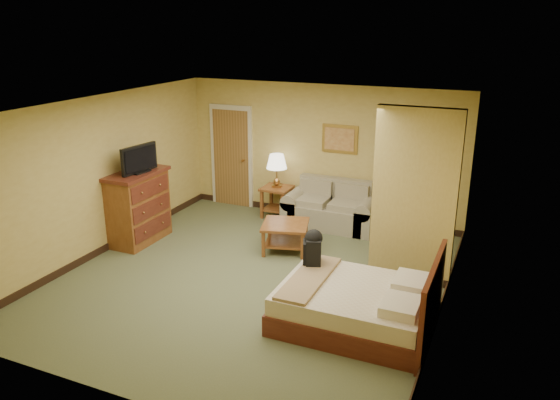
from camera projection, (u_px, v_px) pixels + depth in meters
The scene contains 17 objects.
floor at pixel (253, 278), 8.27m from camera, with size 6.00×6.00×0.00m, color #555C3B.
ceiling at pixel (250, 107), 7.45m from camera, with size 6.00×6.00×0.00m, color white.
back_wall at pixel (322, 153), 10.46m from camera, with size 5.50×0.02×2.60m, color tan.
left_wall at pixel (101, 176), 8.90m from camera, with size 0.02×6.00×2.60m, color tan.
right_wall at pixel (449, 224), 6.81m from camera, with size 0.02×6.00×2.60m, color tan.
partition at pixel (414, 197), 7.84m from camera, with size 1.20×0.15×2.60m, color tan.
door at pixel (232, 157), 11.26m from camera, with size 0.94×0.16×2.10m.
baseboard at pixel (320, 213), 10.84m from camera, with size 5.50×0.02×0.12m, color black.
loveseat at pixel (331, 212), 10.27m from camera, with size 1.73×0.80×0.88m.
side_table at pixel (277, 197), 10.74m from camera, with size 0.55×0.55×0.61m.
table_lamp at pixel (277, 162), 10.52m from camera, with size 0.40×0.40×0.66m.
coffee_table at pixel (285, 231), 9.17m from camera, with size 0.93×0.93×0.48m.
wall_picture at pixel (340, 139), 10.21m from camera, with size 0.69×0.04×0.54m.
dresser at pixel (139, 207), 9.47m from camera, with size 0.62×1.18×1.26m.
tv at pixel (139, 160), 9.16m from camera, with size 0.24×0.77×0.47m.
bed at pixel (359, 305), 6.93m from camera, with size 1.93×1.60×1.03m.
backpack at pixel (314, 247), 7.43m from camera, with size 0.30×0.36×0.53m.
Camera 1 is at (3.37, -6.68, 3.74)m, focal length 35.00 mm.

